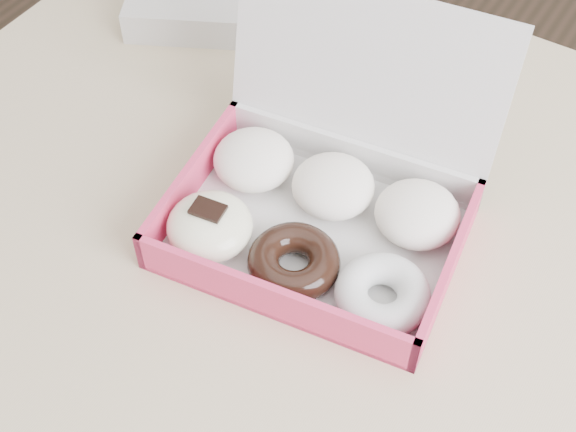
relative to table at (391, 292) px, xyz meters
The scene contains 2 objects.
table is the anchor object (origin of this frame).
donut_box 0.14m from the table, 168.26° to the right, with size 0.32×0.29×0.21m.
Camera 1 is at (0.16, -0.48, 1.40)m, focal length 50.00 mm.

